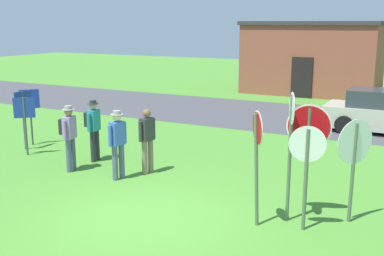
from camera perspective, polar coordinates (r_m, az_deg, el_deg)
The scene contains 15 objects.
ground_plane at distance 9.66m, azimuth -5.74°, elevation -10.71°, with size 80.00×80.00×0.00m, color #47842D.
street_asphalt at distance 19.82m, azimuth 12.74°, elevation 1.22°, with size 60.00×6.40×0.01m, color #424247.
building_background at distance 27.07m, azimuth 14.42°, elevation 8.29°, with size 7.23×4.45×3.90m.
stop_sign_rear_right at distance 9.53m, azimuth 13.89°, elevation -1.36°, with size 0.86×0.19×2.28m.
stop_sign_tallest at distance 9.13m, azimuth 11.86°, elevation -1.11°, with size 0.27×0.57×2.56m.
stop_sign_far_back at distance 9.47m, azimuth 19.03°, elevation -2.83°, with size 0.52×0.73×2.06m.
stop_sign_leaning_left at distance 8.85m, azimuth 7.86°, elevation -2.63°, with size 0.41×0.55×2.25m.
stop_sign_low_front at distance 8.88m, azimuth 13.70°, elevation -3.88°, with size 0.65×0.21×2.00m.
person_near_signs at distance 12.63m, azimuth -14.67°, elevation -0.64°, with size 0.42×0.56×1.74m.
person_with_sunhat at distance 13.40m, azimuth -11.85°, elevation 0.26°, with size 0.41×0.57×1.74m.
person_on_left at distance 11.71m, azimuth -8.99°, elevation -1.53°, with size 0.32×0.56×1.74m.
person_in_dark_shirt at distance 12.09m, azimuth -5.44°, elevation -1.15°, with size 0.29×0.56×1.69m.
info_panel_leftmost at distance 15.18m, azimuth -19.80°, elevation 2.12°, with size 0.06×0.60×1.81m.
info_panel_middle at distance 14.50m, azimuth -19.60°, elevation 1.43°, with size 0.48×0.40×1.72m.
info_panel_rightmost at distance 15.69m, azimuth -19.02°, elevation 2.44°, with size 0.45×0.43×1.78m.
Camera 1 is at (4.95, -7.37, 3.82)m, focal length 44.06 mm.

